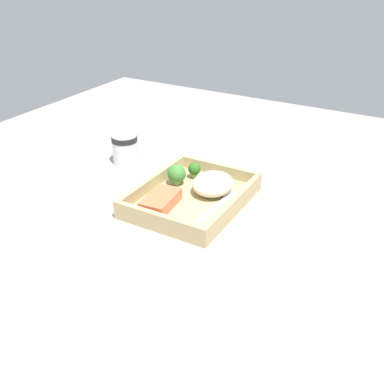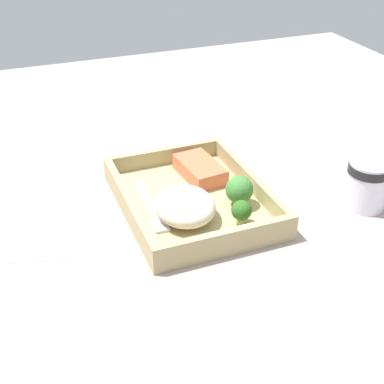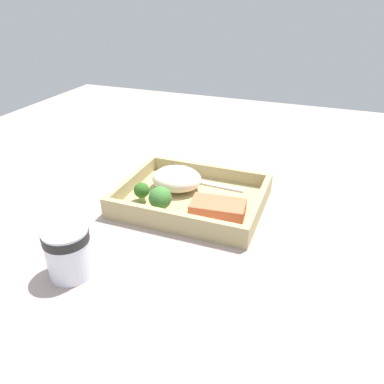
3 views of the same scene
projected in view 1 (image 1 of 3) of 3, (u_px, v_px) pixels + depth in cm
name	position (u px, v px, depth cm)	size (l,w,h in cm)	color
ground_plane	(192.00, 206.00, 100.84)	(160.00, 160.00, 2.00)	#A38F88
takeout_tray	(192.00, 200.00, 100.07)	(27.81, 21.79, 1.20)	tan
tray_rim	(192.00, 192.00, 99.08)	(27.81, 21.79, 2.90)	tan
salmon_fillet	(161.00, 201.00, 95.88)	(9.90, 5.66, 2.66)	#E76B45
mashed_potatoes	(213.00, 184.00, 100.83)	(10.30, 9.06, 4.53)	beige
broccoli_floret_1	(177.00, 174.00, 104.21)	(4.34, 4.34, 4.94)	#8BAF5D
broccoli_floret_2	(194.00, 169.00, 107.25)	(3.04, 3.04, 3.94)	#89A55A
fork	(219.00, 205.00, 96.71)	(15.86, 2.40, 0.44)	silver
paper_cup	(125.00, 147.00, 116.81)	(6.74, 6.74, 7.93)	white
receipt_slip	(302.00, 234.00, 89.36)	(9.99, 11.60, 0.24)	white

